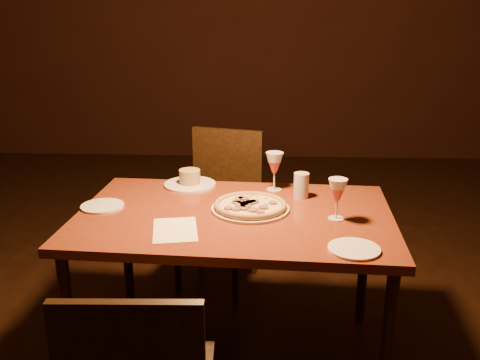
{
  "coord_description": "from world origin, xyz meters",
  "views": [
    {
      "loc": [
        0.35,
        -1.93,
        1.48
      ],
      "look_at": [
        0.25,
        0.15,
        0.81
      ],
      "focal_mm": 40.0,
      "sensor_mm": 36.0,
      "label": 1
    }
  ],
  "objects": [
    {
      "name": "side_plate_left",
      "position": [
        -0.33,
        0.14,
        0.69
      ],
      "size": [
        0.18,
        0.18,
        0.01
      ],
      "primitive_type": "cylinder",
      "color": "white",
      "rests_on": "dining_table"
    },
    {
      "name": "wine_glass_far",
      "position": [
        0.4,
        0.4,
        0.77
      ],
      "size": [
        0.08,
        0.08,
        0.18
      ],
      "primitive_type": null,
      "color": "#B34A4A",
      "rests_on": "dining_table"
    },
    {
      "name": "pizza_plate",
      "position": [
        0.29,
        0.14,
        0.7
      ],
      "size": [
        0.32,
        0.32,
        0.04
      ],
      "color": "white",
      "rests_on": "dining_table"
    },
    {
      "name": "side_plate_near",
      "position": [
        0.66,
        -0.23,
        0.69
      ],
      "size": [
        0.18,
        0.18,
        0.01
      ],
      "primitive_type": "cylinder",
      "color": "white",
      "rests_on": "dining_table"
    },
    {
      "name": "back_wall",
      "position": [
        0.0,
        3.5,
        1.5
      ],
      "size": [
        6.0,
        0.04,
        3.0
      ],
      "primitive_type": "cube",
      "color": "#321710",
      "rests_on": "floor"
    },
    {
      "name": "dining_table",
      "position": [
        0.23,
        0.1,
        0.63
      ],
      "size": [
        1.33,
        0.9,
        0.69
      ],
      "rotation": [
        0.0,
        0.0,
        -0.06
      ],
      "color": "brown",
      "rests_on": "floor"
    },
    {
      "name": "water_tumbler",
      "position": [
        0.51,
        0.3,
        0.74
      ],
      "size": [
        0.07,
        0.07,
        0.11
      ],
      "primitive_type": "cylinder",
      "color": "silver",
      "rests_on": "dining_table"
    },
    {
      "name": "menu_card",
      "position": [
        0.02,
        -0.09,
        0.69
      ],
      "size": [
        0.2,
        0.26,
        0.0
      ],
      "primitive_type": "cube",
      "rotation": [
        0.0,
        0.0,
        0.18
      ],
      "color": "white",
      "rests_on": "dining_table"
    },
    {
      "name": "wine_glass_right",
      "position": [
        0.64,
        0.05,
        0.77
      ],
      "size": [
        0.08,
        0.08,
        0.17
      ],
      "primitive_type": null,
      "color": "#B34A4A",
      "rests_on": "dining_table"
    },
    {
      "name": "ramekin_saucer",
      "position": [
        0.0,
        0.44,
        0.71
      ],
      "size": [
        0.24,
        0.24,
        0.08
      ],
      "color": "white",
      "rests_on": "dining_table"
    },
    {
      "name": "chair_far",
      "position": [
        0.11,
        0.84,
        0.48
      ],
      "size": [
        0.5,
        0.5,
        0.85
      ],
      "rotation": [
        0.0,
        0.0,
        -0.27
      ],
      "color": "black",
      "rests_on": "floor"
    }
  ]
}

